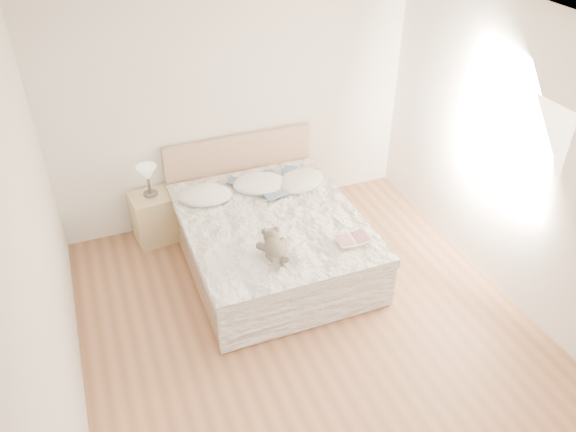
# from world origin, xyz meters

# --- Properties ---
(floor) EXTENTS (4.00, 4.50, 0.00)m
(floor) POSITION_xyz_m (0.00, 0.00, 0.00)
(floor) COLOR brown
(floor) RESTS_ON ground
(ceiling) EXTENTS (4.00, 4.50, 0.00)m
(ceiling) POSITION_xyz_m (0.00, 0.00, 2.70)
(ceiling) COLOR white
(ceiling) RESTS_ON ground
(wall_back) EXTENTS (4.00, 0.02, 2.70)m
(wall_back) POSITION_xyz_m (0.00, 2.25, 1.35)
(wall_back) COLOR white
(wall_back) RESTS_ON ground
(wall_left) EXTENTS (0.02, 4.50, 2.70)m
(wall_left) POSITION_xyz_m (-2.00, 0.00, 1.35)
(wall_left) COLOR white
(wall_left) RESTS_ON ground
(wall_right) EXTENTS (0.02, 4.50, 2.70)m
(wall_right) POSITION_xyz_m (2.00, 0.00, 1.35)
(wall_right) COLOR white
(wall_right) RESTS_ON ground
(window) EXTENTS (0.02, 1.30, 1.10)m
(window) POSITION_xyz_m (1.99, 0.30, 1.45)
(window) COLOR white
(window) RESTS_ON wall_right
(bed) EXTENTS (1.72, 2.14, 1.00)m
(bed) POSITION_xyz_m (0.00, 1.19, 0.31)
(bed) COLOR tan
(bed) RESTS_ON floor
(nightstand) EXTENTS (0.49, 0.45, 0.56)m
(nightstand) POSITION_xyz_m (-1.05, 2.02, 0.28)
(nightstand) COLOR tan
(nightstand) RESTS_ON floor
(table_lamp) EXTENTS (0.27, 0.27, 0.34)m
(table_lamp) POSITION_xyz_m (-1.05, 2.05, 0.80)
(table_lamp) COLOR #4C4741
(table_lamp) RESTS_ON nightstand
(pillow_left) EXTENTS (0.64, 0.52, 0.17)m
(pillow_left) POSITION_xyz_m (-0.53, 1.69, 0.64)
(pillow_left) COLOR white
(pillow_left) RESTS_ON bed
(pillow_middle) EXTENTS (0.66, 0.53, 0.17)m
(pillow_middle) POSITION_xyz_m (0.08, 1.70, 0.64)
(pillow_middle) COLOR white
(pillow_middle) RESTS_ON bed
(pillow_right) EXTENTS (0.68, 0.58, 0.17)m
(pillow_right) POSITION_xyz_m (0.51, 1.60, 0.64)
(pillow_right) COLOR silver
(pillow_right) RESTS_ON bed
(blouse) EXTENTS (0.67, 0.70, 0.02)m
(blouse) POSITION_xyz_m (0.19, 1.66, 0.63)
(blouse) COLOR #415A72
(blouse) RESTS_ON bed
(photo_book) EXTENTS (0.33, 0.25, 0.02)m
(photo_book) POSITION_xyz_m (-0.49, 1.77, 0.63)
(photo_book) COLOR white
(photo_book) RESTS_ON bed
(childrens_book) EXTENTS (0.34, 0.23, 0.02)m
(childrens_book) POSITION_xyz_m (0.57, 0.46, 0.63)
(childrens_book) COLOR #F8E5C8
(childrens_book) RESTS_ON bed
(teddy_bear) EXTENTS (0.26, 0.36, 0.19)m
(teddy_bear) POSITION_xyz_m (-0.20, 0.49, 0.65)
(teddy_bear) COLOR #60574A
(teddy_bear) RESTS_ON bed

